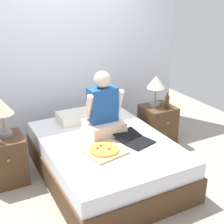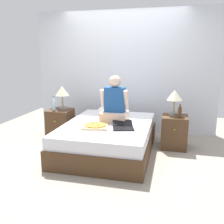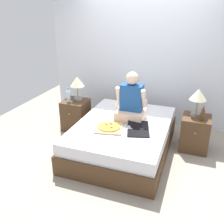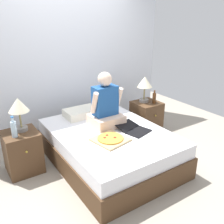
{
  "view_description": "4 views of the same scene",
  "coord_description": "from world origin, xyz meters",
  "px_view_note": "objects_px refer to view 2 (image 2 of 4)",
  "views": [
    {
      "loc": [
        -1.45,
        -2.95,
        2.17
      ],
      "look_at": [
        0.11,
        0.05,
        0.81
      ],
      "focal_mm": 50.0,
      "sensor_mm": 36.0,
      "label": 1
    },
    {
      "loc": [
        1.02,
        -3.87,
        1.61
      ],
      "look_at": [
        0.11,
        -0.16,
        0.73
      ],
      "focal_mm": 40.0,
      "sensor_mm": 36.0,
      "label": 2
    },
    {
      "loc": [
        1.04,
        -3.38,
        2.2
      ],
      "look_at": [
        -0.12,
        -0.19,
        0.75
      ],
      "focal_mm": 40.0,
      "sensor_mm": 36.0,
      "label": 3
    },
    {
      "loc": [
        -1.69,
        -2.63,
        2.0
      ],
      "look_at": [
        -0.04,
        -0.13,
        0.82
      ],
      "focal_mm": 40.0,
      "sensor_mm": 36.0,
      "label": 4
    }
  ],
  "objects_px": {
    "person_seated": "(115,104)",
    "laptop": "(123,127)",
    "beer_bottle": "(180,112)",
    "water_bottle": "(54,105)",
    "lamp_on_left_nightstand": "(62,93)",
    "lamp_on_right_nightstand": "(174,97)",
    "bed": "(108,138)",
    "pizza_box": "(95,126)",
    "nightstand_left": "(61,124)",
    "nightstand_right": "(174,132)"
  },
  "relations": [
    {
      "from": "bed",
      "to": "lamp_on_left_nightstand",
      "type": "height_order",
      "value": "lamp_on_left_nightstand"
    },
    {
      "from": "nightstand_left",
      "to": "water_bottle",
      "type": "xyz_separation_m",
      "value": [
        -0.08,
        -0.09,
        0.4
      ]
    },
    {
      "from": "lamp_on_left_nightstand",
      "to": "nightstand_right",
      "type": "distance_m",
      "value": 2.21
    },
    {
      "from": "beer_bottle",
      "to": "water_bottle",
      "type": "bearing_deg",
      "value": 179.75
    },
    {
      "from": "nightstand_left",
      "to": "pizza_box",
      "type": "height_order",
      "value": "nightstand_left"
    },
    {
      "from": "nightstand_right",
      "to": "person_seated",
      "type": "height_order",
      "value": "person_seated"
    },
    {
      "from": "person_seated",
      "to": "nightstand_left",
      "type": "bearing_deg",
      "value": 167.15
    },
    {
      "from": "nightstand_left",
      "to": "lamp_on_left_nightstand",
      "type": "distance_m",
      "value": 0.62
    },
    {
      "from": "nightstand_left",
      "to": "water_bottle",
      "type": "distance_m",
      "value": 0.42
    },
    {
      "from": "nightstand_left",
      "to": "nightstand_right",
      "type": "relative_size",
      "value": 1.0
    },
    {
      "from": "person_seated",
      "to": "laptop",
      "type": "relative_size",
      "value": 1.61
    },
    {
      "from": "lamp_on_right_nightstand",
      "to": "laptop",
      "type": "bearing_deg",
      "value": -136.85
    },
    {
      "from": "water_bottle",
      "to": "laptop",
      "type": "height_order",
      "value": "water_bottle"
    },
    {
      "from": "laptop",
      "to": "nightstand_left",
      "type": "bearing_deg",
      "value": 154.44
    },
    {
      "from": "lamp_on_right_nightstand",
      "to": "pizza_box",
      "type": "height_order",
      "value": "lamp_on_right_nightstand"
    },
    {
      "from": "nightstand_left",
      "to": "person_seated",
      "type": "bearing_deg",
      "value": -12.85
    },
    {
      "from": "lamp_on_left_nightstand",
      "to": "lamp_on_right_nightstand",
      "type": "xyz_separation_m",
      "value": [
        2.1,
        0.0,
        0.0
      ]
    },
    {
      "from": "lamp_on_right_nightstand",
      "to": "beer_bottle",
      "type": "height_order",
      "value": "lamp_on_right_nightstand"
    },
    {
      "from": "lamp_on_left_nightstand",
      "to": "water_bottle",
      "type": "relative_size",
      "value": 1.63
    },
    {
      "from": "bed",
      "to": "pizza_box",
      "type": "relative_size",
      "value": 4.12
    },
    {
      "from": "bed",
      "to": "water_bottle",
      "type": "height_order",
      "value": "water_bottle"
    },
    {
      "from": "person_seated",
      "to": "laptop",
      "type": "xyz_separation_m",
      "value": [
        0.23,
        -0.4,
        -0.27
      ]
    },
    {
      "from": "bed",
      "to": "person_seated",
      "type": "height_order",
      "value": "person_seated"
    },
    {
      "from": "person_seated",
      "to": "laptop",
      "type": "distance_m",
      "value": 0.53
    },
    {
      "from": "pizza_box",
      "to": "lamp_on_right_nightstand",
      "type": "bearing_deg",
      "value": 32.37
    },
    {
      "from": "pizza_box",
      "to": "water_bottle",
      "type": "bearing_deg",
      "value": 148.89
    },
    {
      "from": "beer_bottle",
      "to": "person_seated",
      "type": "distance_m",
      "value": 1.1
    },
    {
      "from": "nightstand_left",
      "to": "lamp_on_right_nightstand",
      "type": "distance_m",
      "value": 2.22
    },
    {
      "from": "nightstand_right",
      "to": "pizza_box",
      "type": "height_order",
      "value": "nightstand_right"
    },
    {
      "from": "bed",
      "to": "person_seated",
      "type": "bearing_deg",
      "value": 70.09
    },
    {
      "from": "nightstand_right",
      "to": "water_bottle",
      "type": "bearing_deg",
      "value": -177.71
    },
    {
      "from": "water_bottle",
      "to": "nightstand_right",
      "type": "bearing_deg",
      "value": 2.29
    },
    {
      "from": "water_bottle",
      "to": "nightstand_right",
      "type": "distance_m",
      "value": 2.28
    },
    {
      "from": "bed",
      "to": "nightstand_right",
      "type": "bearing_deg",
      "value": 22.68
    },
    {
      "from": "nightstand_right",
      "to": "pizza_box",
      "type": "distance_m",
      "value": 1.43
    },
    {
      "from": "lamp_on_right_nightstand",
      "to": "beer_bottle",
      "type": "relative_size",
      "value": 1.96
    },
    {
      "from": "beer_bottle",
      "to": "pizza_box",
      "type": "height_order",
      "value": "beer_bottle"
    },
    {
      "from": "bed",
      "to": "person_seated",
      "type": "xyz_separation_m",
      "value": [
        0.07,
        0.19,
        0.54
      ]
    },
    {
      "from": "lamp_on_left_nightstand",
      "to": "person_seated",
      "type": "distance_m",
      "value": 1.16
    },
    {
      "from": "bed",
      "to": "laptop",
      "type": "distance_m",
      "value": 0.45
    },
    {
      "from": "person_seated",
      "to": "pizza_box",
      "type": "xyz_separation_m",
      "value": [
        -0.21,
        -0.44,
        -0.27
      ]
    },
    {
      "from": "nightstand_left",
      "to": "lamp_on_left_nightstand",
      "type": "bearing_deg",
      "value": 51.37
    },
    {
      "from": "nightstand_left",
      "to": "lamp_on_left_nightstand",
      "type": "xyz_separation_m",
      "value": [
        0.04,
        0.05,
        0.61
      ]
    },
    {
      "from": "bed",
      "to": "nightstand_left",
      "type": "xyz_separation_m",
      "value": [
        -1.08,
        0.45,
        0.04
      ]
    },
    {
      "from": "bed",
      "to": "person_seated",
      "type": "distance_m",
      "value": 0.57
    },
    {
      "from": "lamp_on_left_nightstand",
      "to": "lamp_on_right_nightstand",
      "type": "relative_size",
      "value": 1.0
    },
    {
      "from": "nightstand_left",
      "to": "laptop",
      "type": "relative_size",
      "value": 1.18
    },
    {
      "from": "water_bottle",
      "to": "person_seated",
      "type": "height_order",
      "value": "person_seated"
    },
    {
      "from": "lamp_on_left_nightstand",
      "to": "bed",
      "type": "bearing_deg",
      "value": -25.73
    },
    {
      "from": "nightstand_right",
      "to": "lamp_on_right_nightstand",
      "type": "relative_size",
      "value": 1.27
    }
  ]
}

